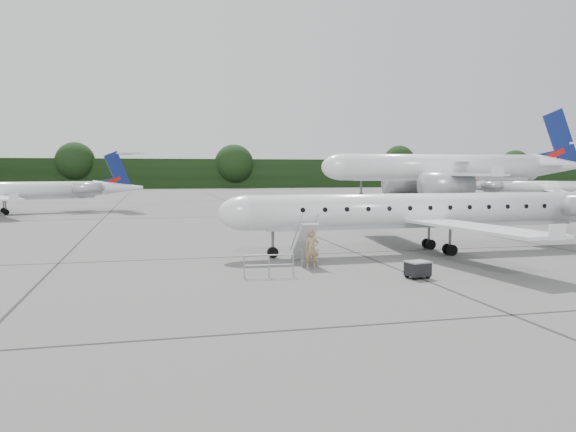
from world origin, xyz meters
name	(u,v)px	position (x,y,z in m)	size (l,w,h in m)	color
ground	(456,262)	(0.00, 0.00, 0.00)	(320.00, 320.00, 0.00)	#62625F
treeline	(208,174)	(0.00, 130.00, 4.00)	(260.00, 4.00, 8.00)	black
main_regional_jet	(425,193)	(0.09, 3.65, 3.42)	(26.68, 19.21, 6.84)	white
airstair	(304,243)	(-7.71, 1.47, 1.07)	(0.85, 2.37, 2.14)	white
passenger	(312,249)	(-7.71, 0.13, 0.93)	(0.68, 0.45, 1.87)	#8F774E
safety_railing	(269,266)	(-10.22, -1.71, 0.50)	(2.20, 0.08, 1.00)	#979AA0
baggage_cart	(418,269)	(-3.90, -3.49, 0.41)	(0.95, 0.77, 0.82)	black
bg_narrowbody	(440,154)	(29.24, 54.93, 7.33)	(40.81, 29.39, 14.65)	white
bg_regional_right	(549,181)	(43.92, 48.10, 3.18)	(24.26, 17.47, 6.36)	white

